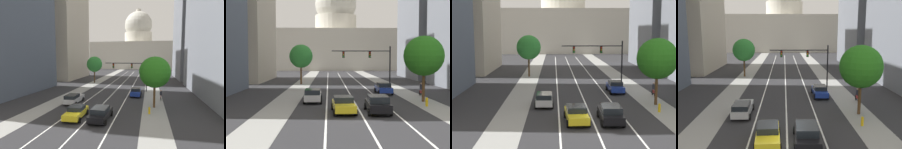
# 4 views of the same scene
# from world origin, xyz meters

# --- Properties ---
(ground_plane) EXTENTS (400.00, 400.00, 0.00)m
(ground_plane) POSITION_xyz_m (0.00, 40.00, 0.00)
(ground_plane) COLOR #2B2B2D
(sidewalk_left) EXTENTS (3.11, 130.00, 0.01)m
(sidewalk_left) POSITION_xyz_m (-7.63, 35.00, 0.01)
(sidewalk_left) COLOR gray
(sidewalk_left) RESTS_ON ground
(sidewalk_right) EXTENTS (3.11, 130.00, 0.01)m
(sidewalk_right) POSITION_xyz_m (7.63, 35.00, 0.01)
(sidewalk_right) COLOR gray
(sidewalk_right) RESTS_ON ground
(lane_stripe_left) EXTENTS (0.16, 90.00, 0.01)m
(lane_stripe_left) POSITION_xyz_m (-3.04, 25.00, 0.01)
(lane_stripe_left) COLOR white
(lane_stripe_left) RESTS_ON ground
(lane_stripe_center) EXTENTS (0.16, 90.00, 0.01)m
(lane_stripe_center) POSITION_xyz_m (0.00, 25.00, 0.01)
(lane_stripe_center) COLOR white
(lane_stripe_center) RESTS_ON ground
(lane_stripe_right) EXTENTS (0.16, 90.00, 0.01)m
(lane_stripe_right) POSITION_xyz_m (3.04, 25.00, 0.01)
(lane_stripe_right) COLOR white
(lane_stripe_right) RESTS_ON ground
(office_tower_far_right) EXTENTS (21.52, 20.00, 31.54)m
(office_tower_far_right) POSITION_xyz_m (26.01, 45.41, 15.80)
(office_tower_far_right) COLOR gray
(office_tower_far_right) RESTS_ON ground
(capitol_building) EXTENTS (52.58, 27.93, 35.12)m
(capitol_building) POSITION_xyz_m (0.00, 95.17, 11.00)
(capitol_building) COLOR beige
(capitol_building) RESTS_ON ground
(car_yellow) EXTENTS (2.20, 4.58, 1.46)m
(car_yellow) POSITION_xyz_m (-1.52, 0.53, 0.76)
(car_yellow) COLOR yellow
(car_yellow) RESTS_ON ground
(car_black) EXTENTS (2.14, 4.81, 1.57)m
(car_black) POSITION_xyz_m (1.52, 0.40, 0.82)
(car_black) COLOR black
(car_black) RESTS_ON ground
(car_blue) EXTENTS (1.97, 4.64, 1.52)m
(car_blue) POSITION_xyz_m (4.56, 14.37, 0.78)
(car_blue) COLOR #1E389E
(car_blue) RESTS_ON ground
(car_silver) EXTENTS (2.00, 4.72, 1.51)m
(car_silver) POSITION_xyz_m (-4.55, 6.93, 0.80)
(car_silver) COLOR #B2B5BA
(car_silver) RESTS_ON ground
(traffic_signal_mast) EXTENTS (8.84, 0.39, 6.57)m
(traffic_signal_mast) POSITION_xyz_m (3.54, 19.13, 4.64)
(traffic_signal_mast) COLOR black
(traffic_signal_mast) RESTS_ON ground
(fire_hydrant) EXTENTS (0.26, 0.35, 0.91)m
(fire_hydrant) POSITION_xyz_m (7.01, 3.76, 0.46)
(fire_hydrant) COLOR yellow
(fire_hydrant) RESTS_ON ground
(cyclist) EXTENTS (0.36, 1.70, 1.72)m
(cyclist) POSITION_xyz_m (8.88, 11.72, 0.85)
(cyclist) COLOR black
(cyclist) RESTS_ON ground
(street_tree_mid_left) EXTENTS (4.23, 4.23, 7.23)m
(street_tree_mid_left) POSITION_xyz_m (-7.86, 29.27, 5.10)
(street_tree_mid_left) COLOR #51381E
(street_tree_mid_left) RESTS_ON ground
(street_tree_far_right) EXTENTS (4.44, 4.44, 7.31)m
(street_tree_far_right) POSITION_xyz_m (7.68, 7.06, 5.07)
(street_tree_far_right) COLOR #51381E
(street_tree_far_right) RESTS_ON ground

